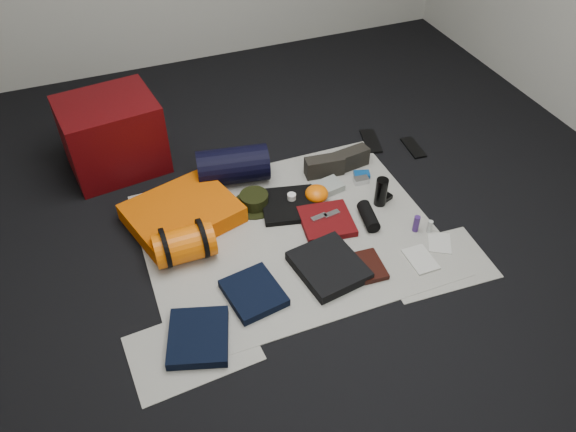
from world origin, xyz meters
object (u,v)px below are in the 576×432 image
object	(u,v)px
sleeping_pad	(182,213)
stuff_sack	(184,245)
navy_duffel	(233,166)
compact_camera	(361,180)
paperback_book	(369,266)
water_bottle	(381,192)
red_cabinet	(112,135)

from	to	relation	value
sleeping_pad	stuff_sack	size ratio (longest dim) A/B	1.83
navy_duffel	compact_camera	size ratio (longest dim) A/B	4.74
paperback_book	stuff_sack	bearing A→B (deg)	158.18
sleeping_pad	navy_duffel	world-z (taller)	navy_duffel
compact_camera	paperback_book	bearing A→B (deg)	-107.74
water_bottle	red_cabinet	bearing A→B (deg)	145.58
stuff_sack	navy_duffel	world-z (taller)	navy_duffel
navy_duffel	water_bottle	world-z (taller)	navy_duffel
red_cabinet	navy_duffel	distance (m)	0.78
navy_duffel	compact_camera	distance (m)	0.80
stuff_sack	navy_duffel	xyz separation A→B (m)	(0.44, 0.54, 0.02)
stuff_sack	navy_duffel	bearing A→B (deg)	50.95
navy_duffel	stuff_sack	bearing A→B (deg)	-119.32
water_bottle	stuff_sack	bearing A→B (deg)	-179.59
navy_duffel	water_bottle	bearing A→B (deg)	-25.70
red_cabinet	paperback_book	size ratio (longest dim) A/B	2.65
red_cabinet	compact_camera	size ratio (longest dim) A/B	6.17
red_cabinet	stuff_sack	xyz separation A→B (m)	(0.21, -0.96, -0.14)
navy_duffel	compact_camera	bearing A→B (deg)	-13.46
compact_camera	sleeping_pad	bearing A→B (deg)	-177.86
stuff_sack	paperback_book	xyz separation A→B (m)	(0.89, -0.43, -0.08)
sleeping_pad	paperback_book	bearing A→B (deg)	-41.09
stuff_sack	compact_camera	xyz separation A→B (m)	(1.17, 0.23, -0.08)
sleeping_pad	compact_camera	size ratio (longest dim) A/B	6.36
navy_duffel	water_bottle	size ratio (longest dim) A/B	2.39
stuff_sack	red_cabinet	bearing A→B (deg)	102.15
water_bottle	compact_camera	xyz separation A→B (m)	(-0.01, 0.22, -0.07)
water_bottle	compact_camera	distance (m)	0.23
compact_camera	paperback_book	world-z (taller)	compact_camera
compact_camera	stuff_sack	bearing A→B (deg)	-163.46
paperback_book	compact_camera	bearing A→B (deg)	70.81
red_cabinet	water_bottle	distance (m)	1.69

